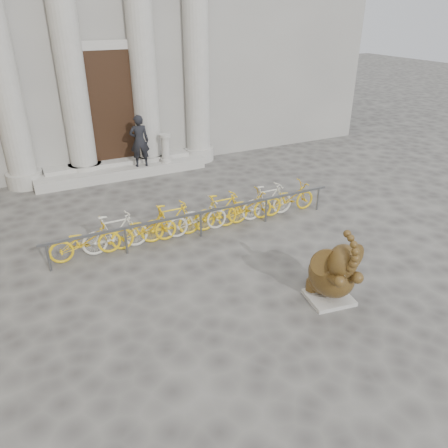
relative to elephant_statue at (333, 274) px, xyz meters
name	(u,v)px	position (x,y,z in m)	size (l,w,h in m)	color
ground	(249,329)	(-1.95, -0.07, -0.65)	(80.00, 80.00, 0.00)	#474442
entrance_steps	(122,170)	(-1.95, 9.33, -0.47)	(6.00, 1.20, 0.36)	#A8A59E
elephant_statue	(333,274)	(0.00, 0.00, 0.00)	(1.18, 1.37, 1.78)	#A8A59E
bike_rack	(197,216)	(-1.27, 4.02, -0.15)	(8.00, 0.53, 1.00)	slate
pedestrian	(139,141)	(-1.31, 8.98, 0.63)	(0.66, 0.44, 1.82)	black
balustrade_post	(166,149)	(-0.36, 9.03, 0.19)	(0.42, 0.42, 1.03)	#A8A59E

